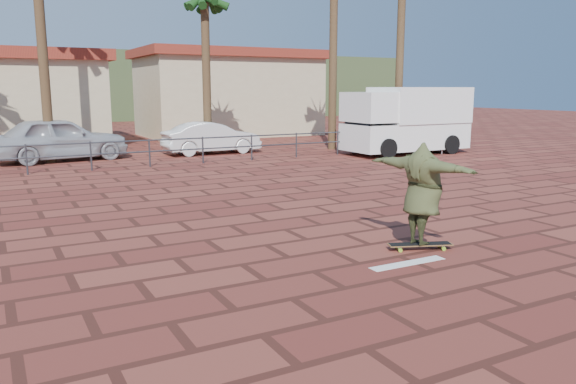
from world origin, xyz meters
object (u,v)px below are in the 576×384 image
object	(u,v)px
skateboarder	(422,194)
campervan	(407,119)
longboard	(420,245)
car_silver	(60,139)
car_white	(212,138)

from	to	relation	value
skateboarder	campervan	bearing A→B (deg)	-49.47
skateboarder	longboard	bearing A→B (deg)	-0.00
car_silver	car_white	bearing A→B (deg)	-102.03
campervan	car_white	xyz separation A→B (m)	(-7.43, 3.90, -0.80)
longboard	car_white	xyz separation A→B (m)	(2.04, 15.59, 0.59)
campervan	skateboarder	bearing A→B (deg)	-129.43
campervan	car_silver	world-z (taller)	campervan
campervan	car_silver	xyz separation A→B (m)	(-13.46, 4.35, -0.63)
campervan	car_silver	size ratio (longest dim) A/B	1.09
skateboarder	campervan	world-z (taller)	campervan
car_silver	campervan	bearing A→B (deg)	-115.66
longboard	car_silver	world-z (taller)	car_silver
campervan	car_silver	bearing A→B (deg)	161.67
car_white	campervan	bearing A→B (deg)	-118.14
skateboarder	car_silver	xyz separation A→B (m)	(-3.99, 16.04, -0.14)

